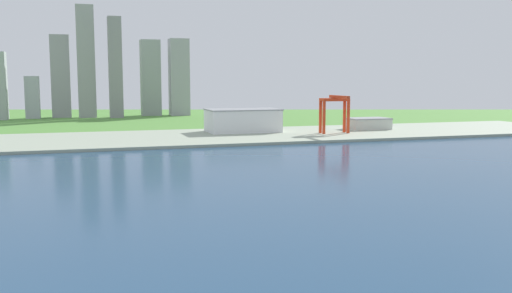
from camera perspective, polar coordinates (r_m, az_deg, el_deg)
name	(u,v)px	position (r m, az deg, el deg)	size (l,w,h in m)	color
ground_plane	(218,173)	(319.37, -3.91, -2.73)	(2400.00, 2400.00, 0.00)	#528D3A
water_bay	(249,194)	(262.48, -0.73, -4.78)	(840.00, 360.00, 0.15)	navy
industrial_pier	(165,138)	(504.14, -9.13, 0.84)	(840.00, 140.00, 2.50)	#9BA791
port_crane_red	(335,106)	(533.64, 8.01, 4.12)	(27.37, 37.96, 35.68)	red
warehouse_main	(243,120)	(545.46, -1.35, 2.66)	(69.10, 41.19, 22.08)	white
warehouse_annex	(368,123)	(585.18, 11.22, 2.30)	(41.99, 27.51, 11.55)	silver
distant_skyline	(108,75)	(828.54, -14.73, 6.98)	(263.95, 54.42, 154.42)	#A3A8AA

